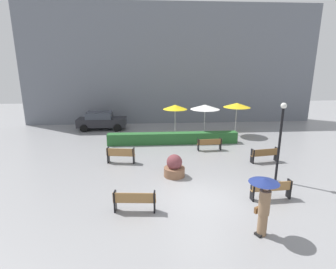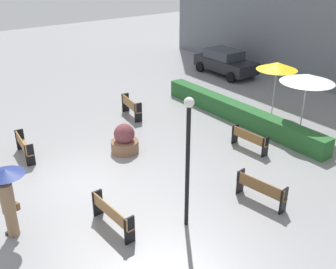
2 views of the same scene
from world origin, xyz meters
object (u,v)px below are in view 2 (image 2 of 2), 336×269
object	(u,v)px
pedestrian_with_umbrella	(8,193)
parked_car	(225,62)
bench_back_row	(249,139)
bench_far_right	(261,189)
bench_near_left	(24,145)
patio_umbrella_white	(308,78)
patio_umbrella_yellow	(277,66)
bench_far_left	(131,106)
lamp_post	(188,151)
planter_pot	(125,140)
bench_near_right	(112,214)

from	to	relation	value
pedestrian_with_umbrella	parked_car	world-z (taller)	pedestrian_with_umbrella
parked_car	pedestrian_with_umbrella	bearing A→B (deg)	-63.08
bench_back_row	bench_far_right	distance (m)	3.71
bench_near_left	patio_umbrella_white	xyz separation A→B (m)	(4.91, 10.40, 1.98)
patio_umbrella_yellow	parked_car	world-z (taller)	patio_umbrella_yellow
bench_far_left	parked_car	bearing A→B (deg)	106.44
bench_far_left	bench_far_right	bearing A→B (deg)	-3.18
bench_far_right	lamp_post	xyz separation A→B (m)	(-0.52, -2.56, 1.92)
planter_pot	bench_near_left	bearing A→B (deg)	-119.51
bench_near_right	bench_far_left	size ratio (longest dim) A/B	1.08
planter_pot	patio_umbrella_yellow	world-z (taller)	patio_umbrella_yellow
bench_back_row	patio_umbrella_white	distance (m)	3.58
lamp_post	bench_far_right	bearing A→B (deg)	78.47
patio_umbrella_white	patio_umbrella_yellow	bearing A→B (deg)	160.66
bench_near_right	planter_pot	size ratio (longest dim) A/B	1.53
bench_near_right	parked_car	bearing A→B (deg)	125.09
bench_back_row	planter_pot	size ratio (longest dim) A/B	1.42
lamp_post	parked_car	world-z (taller)	lamp_post
bench_back_row	bench_far_left	distance (m)	6.08
bench_far_left	bench_near_right	bearing A→B (deg)	-35.26
bench_near_left	pedestrian_with_umbrella	world-z (taller)	pedestrian_with_umbrella
bench_back_row	planter_pot	xyz separation A→B (m)	(-2.78, -4.09, 0.02)
bench_far_left	patio_umbrella_white	bearing A→B (deg)	39.49
bench_near_left	pedestrian_with_umbrella	xyz separation A→B (m)	(4.41, -1.76, 0.85)
bench_back_row	parked_car	bearing A→B (deg)	141.59
pedestrian_with_umbrella	parked_car	size ratio (longest dim) A/B	0.49
planter_pot	lamp_post	size ratio (longest dim) A/B	0.30
bench_back_row	patio_umbrella_white	size ratio (longest dim) A/B	0.63
bench_far_right	patio_umbrella_white	xyz separation A→B (m)	(-2.55, 5.41, 1.99)
bench_far_right	parked_car	world-z (taller)	parked_car
patio_umbrella_white	parked_car	bearing A→B (deg)	157.06
bench_far_left	lamp_post	bearing A→B (deg)	-20.77
bench_far_left	patio_umbrella_white	xyz separation A→B (m)	(5.99, 4.93, 1.94)
bench_back_row	pedestrian_with_umbrella	xyz separation A→B (m)	(-0.27, -9.20, 0.88)
bench_back_row	bench_far_right	size ratio (longest dim) A/B	0.97
bench_far_right	parked_car	bearing A→B (deg)	140.83
bench_far_left	parked_car	size ratio (longest dim) A/B	0.40
bench_near_left	bench_far_left	world-z (taller)	bench_far_left
bench_far_right	lamp_post	world-z (taller)	lamp_post
parked_car	lamp_post	bearing A→B (deg)	-47.69
bench_back_row	bench_far_left	size ratio (longest dim) A/B	1.00
lamp_post	patio_umbrella_white	xyz separation A→B (m)	(-2.03, 7.97, 0.07)
lamp_post	parked_car	bearing A→B (deg)	132.31
bench_near_right	bench_near_left	xyz separation A→B (m)	(-5.84, -0.58, -0.00)
patio_umbrella_yellow	patio_umbrella_white	distance (m)	2.35
bench_near_left	planter_pot	world-z (taller)	planter_pot
planter_pot	patio_umbrella_yellow	distance (m)	8.09
bench_far_right	lamp_post	size ratio (longest dim) A/B	0.44
lamp_post	patio_umbrella_white	bearing A→B (deg)	104.26
patio_umbrella_white	bench_far_left	bearing A→B (deg)	-140.51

